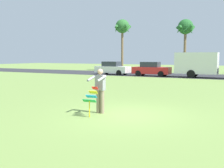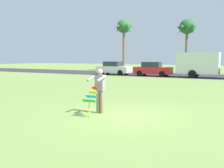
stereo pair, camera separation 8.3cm
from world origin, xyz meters
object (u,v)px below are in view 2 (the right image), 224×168
(parked_truck_grey_van, at_px, (206,64))
(palm_tree_left_near, at_px, (124,28))
(person_kite_flyer, at_px, (100,89))
(kite_held, at_px, (91,97))
(parked_car_red, at_px, (153,69))
(parked_car_white, at_px, (114,68))
(palm_tree_right_near, at_px, (187,29))

(parked_truck_grey_van, xyz_separation_m, palm_tree_left_near, (-13.36, 8.62, 5.09))
(person_kite_flyer, xyz_separation_m, kite_held, (-0.02, -0.61, -0.24))
(person_kite_flyer, relative_size, parked_car_red, 0.41)
(person_kite_flyer, height_order, parked_car_white, person_kite_flyer)
(parked_truck_grey_van, bearing_deg, kite_held, -93.49)
(person_kite_flyer, height_order, palm_tree_left_near, palm_tree_left_near)
(palm_tree_left_near, xyz_separation_m, palm_tree_right_near, (9.36, 0.80, -0.44))
(parked_car_white, relative_size, palm_tree_left_near, 0.54)
(parked_car_white, distance_m, parked_truck_grey_van, 10.71)
(parked_car_white, bearing_deg, kite_held, -64.96)
(parked_car_red, xyz_separation_m, palm_tree_left_near, (-7.62, 8.62, 5.72))
(palm_tree_left_near, relative_size, palm_tree_right_near, 1.06)
(person_kite_flyer, xyz_separation_m, parked_car_red, (-4.53, 19.63, -0.18))
(kite_held, bearing_deg, palm_tree_right_near, 95.34)
(person_kite_flyer, distance_m, palm_tree_right_near, 29.63)
(kite_held, xyz_separation_m, parked_car_white, (-9.46, 20.24, 0.06))
(kite_held, relative_size, palm_tree_left_near, 0.14)
(parked_car_white, relative_size, palm_tree_right_near, 0.57)
(kite_held, distance_m, palm_tree_left_near, 31.84)
(parked_car_white, bearing_deg, palm_tree_left_near, 107.22)
(person_kite_flyer, relative_size, palm_tree_right_near, 0.23)
(parked_truck_grey_van, bearing_deg, person_kite_flyer, -93.54)
(kite_held, distance_m, parked_truck_grey_van, 20.29)
(parked_car_white, relative_size, parked_truck_grey_van, 0.63)
(parked_truck_grey_van, bearing_deg, parked_car_white, 179.99)
(parked_car_red, bearing_deg, parked_car_white, 179.98)
(parked_car_red, xyz_separation_m, parked_truck_grey_van, (5.74, 0.00, 0.64))
(palm_tree_right_near, bearing_deg, kite_held, -84.66)
(parked_car_red, relative_size, palm_tree_left_near, 0.54)
(parked_car_red, bearing_deg, palm_tree_left_near, 131.48)
(palm_tree_right_near, bearing_deg, palm_tree_left_near, -175.13)
(person_kite_flyer, bearing_deg, parked_car_red, 102.98)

